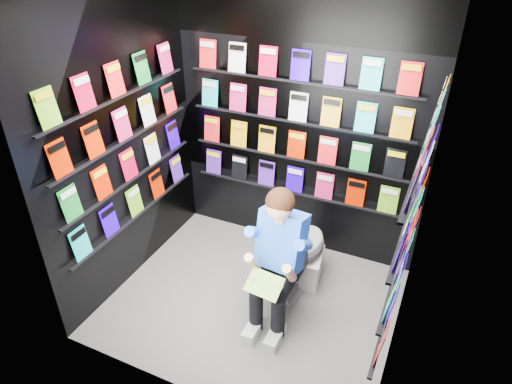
% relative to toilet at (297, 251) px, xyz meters
% --- Properties ---
extents(floor, '(2.40, 2.40, 0.00)m').
position_rel_toilet_xyz_m(floor, '(-0.25, -0.39, -0.37)').
color(floor, slate).
rests_on(floor, ground).
extents(wall_back, '(2.40, 0.04, 2.60)m').
position_rel_toilet_xyz_m(wall_back, '(-0.25, 0.61, 0.93)').
color(wall_back, black).
rests_on(wall_back, floor).
extents(wall_front, '(2.40, 0.04, 2.60)m').
position_rel_toilet_xyz_m(wall_front, '(-0.25, -1.39, 0.93)').
color(wall_front, black).
rests_on(wall_front, floor).
extents(wall_left, '(0.04, 2.00, 2.60)m').
position_rel_toilet_xyz_m(wall_left, '(-1.45, -0.39, 0.93)').
color(wall_left, black).
rests_on(wall_left, floor).
extents(wall_right, '(0.04, 2.00, 2.60)m').
position_rel_toilet_xyz_m(wall_right, '(0.95, -0.39, 0.93)').
color(wall_right, black).
rests_on(wall_right, floor).
extents(comics_back, '(2.10, 0.06, 1.37)m').
position_rel_toilet_xyz_m(comics_back, '(-0.25, 0.58, 0.94)').
color(comics_back, '#C91E60').
rests_on(comics_back, wall_back).
extents(comics_left, '(0.06, 1.70, 1.37)m').
position_rel_toilet_xyz_m(comics_left, '(-1.42, -0.39, 0.94)').
color(comics_left, '#C91E60').
rests_on(comics_left, wall_left).
extents(comics_right, '(0.06, 1.70, 1.37)m').
position_rel_toilet_xyz_m(comics_right, '(0.92, -0.39, 0.94)').
color(comics_right, '#C91E60').
rests_on(comics_right, wall_right).
extents(toilet, '(0.49, 0.79, 0.73)m').
position_rel_toilet_xyz_m(toilet, '(0.00, 0.00, 0.00)').
color(toilet, white).
rests_on(toilet, floor).
extents(longbox, '(0.24, 0.38, 0.27)m').
position_rel_toilet_xyz_m(longbox, '(0.10, 0.09, -0.23)').
color(longbox, white).
rests_on(longbox, floor).
extents(longbox_lid, '(0.26, 0.40, 0.03)m').
position_rel_toilet_xyz_m(longbox_lid, '(0.10, 0.09, -0.09)').
color(longbox_lid, white).
rests_on(longbox_lid, longbox).
extents(reader, '(0.57, 0.77, 1.34)m').
position_rel_toilet_xyz_m(reader, '(0.00, -0.38, 0.39)').
color(reader, blue).
rests_on(reader, toilet).
extents(held_comic, '(0.30, 0.19, 0.12)m').
position_rel_toilet_xyz_m(held_comic, '(0.00, -0.73, 0.21)').
color(held_comic, green).
rests_on(held_comic, reader).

